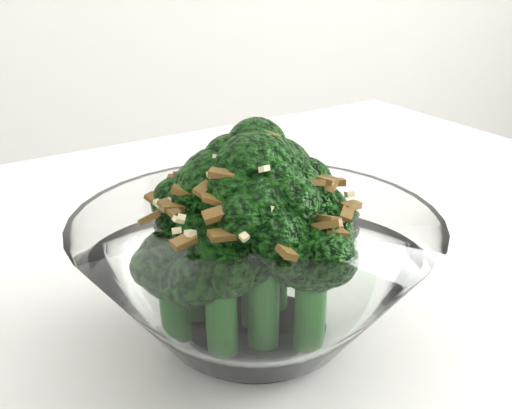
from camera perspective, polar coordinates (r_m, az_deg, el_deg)
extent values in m
cube|color=white|center=(0.53, -10.27, -11.02)|extent=(1.42, 1.21, 0.04)
cylinder|color=white|center=(1.23, 8.14, -10.89)|extent=(0.04, 0.04, 0.71)
cylinder|color=white|center=(0.49, 0.00, -10.42)|extent=(0.10, 0.10, 0.01)
cylinder|color=#1A5215|center=(0.46, 0.00, -4.70)|extent=(0.02, 0.02, 0.09)
sphere|color=#13490D|center=(0.44, 0.00, 2.33)|extent=(0.06, 0.06, 0.06)
cylinder|color=#1A5215|center=(0.49, 1.44, -3.81)|extent=(0.02, 0.02, 0.08)
sphere|color=#13490D|center=(0.46, 1.50, 2.32)|extent=(0.05, 0.05, 0.05)
cylinder|color=#1A5215|center=(0.47, -2.83, -4.90)|extent=(0.02, 0.02, 0.08)
sphere|color=#13490D|center=(0.45, -2.96, 1.25)|extent=(0.05, 0.05, 0.05)
cylinder|color=#1A5215|center=(0.44, 0.62, -7.06)|extent=(0.02, 0.02, 0.08)
sphere|color=#13490D|center=(0.42, 0.65, -0.91)|extent=(0.05, 0.05, 0.05)
cylinder|color=#1A5215|center=(0.48, 4.51, -5.89)|extent=(0.02, 0.02, 0.06)
sphere|color=#13490D|center=(0.46, 4.67, -1.10)|extent=(0.05, 0.05, 0.05)
cylinder|color=#1A5215|center=(0.48, -4.82, -5.91)|extent=(0.02, 0.02, 0.06)
sphere|color=#13490D|center=(0.46, -4.99, -1.28)|extent=(0.05, 0.05, 0.05)
cylinder|color=#1A5215|center=(0.44, 4.35, -8.63)|extent=(0.02, 0.02, 0.06)
sphere|color=#13490D|center=(0.42, 4.50, -3.98)|extent=(0.05, 0.05, 0.05)
cylinder|color=#1A5215|center=(0.44, -2.76, -9.04)|extent=(0.02, 0.02, 0.05)
sphere|color=#13490D|center=(0.42, -2.85, -4.57)|extent=(0.05, 0.05, 0.05)
cylinder|color=#1A5215|center=(0.51, 4.76, -4.97)|extent=(0.02, 0.02, 0.05)
sphere|color=#13490D|center=(0.50, 4.88, -1.52)|extent=(0.04, 0.04, 0.04)
cylinder|color=#1A5215|center=(0.46, -6.49, -8.51)|extent=(0.02, 0.02, 0.04)
sphere|color=#13490D|center=(0.44, -6.67, -4.83)|extent=(0.05, 0.05, 0.05)
cylinder|color=#1A5215|center=(0.52, -0.36, -4.46)|extent=(0.02, 0.02, 0.05)
sphere|color=#13490D|center=(0.50, -0.37, -0.92)|extent=(0.04, 0.04, 0.04)
cylinder|color=#1A5215|center=(0.51, 0.61, -4.58)|extent=(0.02, 0.02, 0.05)
sphere|color=#13490D|center=(0.49, 0.63, -0.60)|extent=(0.05, 0.05, 0.05)
cube|color=olive|center=(0.47, -6.27, 1.92)|extent=(0.01, 0.01, 0.01)
cube|color=olive|center=(0.40, -3.12, -0.75)|extent=(0.02, 0.01, 0.01)
cube|color=olive|center=(0.48, 3.06, 2.89)|extent=(0.02, 0.01, 0.01)
cube|color=olive|center=(0.49, -1.36, 2.55)|extent=(0.02, 0.02, 0.01)
cube|color=olive|center=(0.49, -1.74, 3.09)|extent=(0.02, 0.02, 0.01)
cube|color=olive|center=(0.43, -6.96, -0.27)|extent=(0.01, 0.02, 0.01)
cube|color=olive|center=(0.46, 2.83, 3.39)|extent=(0.02, 0.02, 0.01)
cube|color=olive|center=(0.45, 7.61, -0.09)|extent=(0.02, 0.01, 0.00)
cube|color=olive|center=(0.44, -3.81, 3.30)|extent=(0.02, 0.02, 0.01)
cube|color=olive|center=(0.50, -1.78, 2.45)|extent=(0.02, 0.01, 0.01)
cube|color=olive|center=(0.43, -6.73, -0.26)|extent=(0.02, 0.01, 0.01)
cube|color=olive|center=(0.44, -8.54, -1.08)|extent=(0.01, 0.01, 0.01)
cube|color=olive|center=(0.44, 0.03, 5.34)|extent=(0.02, 0.02, 0.01)
cube|color=olive|center=(0.48, 2.33, 3.37)|extent=(0.01, 0.02, 0.00)
cube|color=olive|center=(0.46, -6.86, 1.18)|extent=(0.01, 0.01, 0.01)
cube|color=olive|center=(0.41, 5.70, -1.17)|extent=(0.02, 0.02, 0.01)
cube|color=olive|center=(0.41, 5.69, -1.63)|extent=(0.02, 0.02, 0.01)
cube|color=olive|center=(0.41, 6.36, -2.24)|extent=(0.02, 0.01, 0.01)
cube|color=olive|center=(0.49, 5.47, 1.34)|extent=(0.02, 0.01, 0.01)
cube|color=olive|center=(0.50, -2.90, 2.41)|extent=(0.01, 0.01, 0.01)
cube|color=olive|center=(0.49, 3.39, 2.40)|extent=(0.02, 0.02, 0.01)
cube|color=olive|center=(0.45, 1.69, 4.33)|extent=(0.02, 0.01, 0.01)
cube|color=olive|center=(0.44, 5.39, 1.93)|extent=(0.02, 0.01, 0.01)
cube|color=olive|center=(0.46, -7.90, 0.22)|extent=(0.02, 0.02, 0.01)
cube|color=olive|center=(0.44, -1.55, 5.03)|extent=(0.02, 0.02, 0.01)
cube|color=olive|center=(0.45, 5.00, 2.00)|extent=(0.01, 0.02, 0.01)
cube|color=olive|center=(0.40, -5.81, -2.96)|extent=(0.02, 0.01, 0.01)
cube|color=olive|center=(0.45, 1.37, 4.83)|extent=(0.01, 0.02, 0.01)
cube|color=olive|center=(0.47, -5.31, 2.23)|extent=(0.01, 0.01, 0.01)
cube|color=olive|center=(0.43, -5.95, 1.04)|extent=(0.02, 0.01, 0.01)
cube|color=olive|center=(0.44, 0.70, 4.80)|extent=(0.01, 0.02, 0.01)
cube|color=olive|center=(0.43, 1.88, 3.24)|extent=(0.01, 0.02, 0.01)
cube|color=olive|center=(0.45, 2.87, 3.93)|extent=(0.01, 0.02, 0.01)
cube|color=olive|center=(0.41, 3.26, 1.28)|extent=(0.01, 0.02, 0.01)
cube|color=olive|center=(0.43, 7.29, -0.75)|extent=(0.01, 0.02, 0.01)
cube|color=olive|center=(0.42, -4.20, 1.30)|extent=(0.01, 0.01, 0.01)
cube|color=olive|center=(0.46, 0.53, 4.17)|extent=(0.02, 0.01, 0.01)
cube|color=olive|center=(0.39, 2.47, -3.86)|extent=(0.01, 0.01, 0.01)
cube|color=olive|center=(0.40, -2.71, -2.44)|extent=(0.02, 0.01, 0.01)
cube|color=olive|center=(0.46, 6.29, 1.78)|extent=(0.01, 0.01, 0.01)
cube|color=olive|center=(0.45, 5.89, 1.54)|extent=(0.02, 0.02, 0.01)
cube|color=olive|center=(0.41, -1.73, 0.93)|extent=(0.01, 0.02, 0.01)
cube|color=olive|center=(0.42, -2.70, 2.44)|extent=(0.02, 0.01, 0.01)
cube|color=olive|center=(0.48, 2.16, 3.05)|extent=(0.02, 0.02, 0.01)
cube|color=olive|center=(0.49, 4.80, 1.77)|extent=(0.01, 0.01, 0.01)
cube|color=olive|center=(0.41, -3.16, 0.31)|extent=(0.02, 0.01, 0.01)
cube|color=olive|center=(0.47, -5.74, 2.09)|extent=(0.02, 0.02, 0.01)
cube|color=olive|center=(0.44, -2.80, 4.07)|extent=(0.01, 0.01, 0.01)
cube|color=olive|center=(0.41, 0.10, 1.73)|extent=(0.02, 0.01, 0.00)
cube|color=olive|center=(0.43, 1.20, 5.20)|extent=(0.01, 0.02, 0.01)
cube|color=olive|center=(0.49, -4.67, 2.37)|extent=(0.01, 0.02, 0.01)
cube|color=olive|center=(0.42, 4.37, 1.78)|extent=(0.02, 0.01, 0.01)
cube|color=beige|center=(0.40, 1.21, -0.34)|extent=(0.01, 0.01, 0.01)
cube|color=beige|center=(0.42, -1.09, 3.25)|extent=(0.00, 0.00, 0.00)
cube|color=beige|center=(0.39, -0.95, -2.60)|extent=(0.01, 0.01, 0.01)
cube|color=beige|center=(0.41, -6.01, -1.13)|extent=(0.01, 0.01, 0.01)
cube|color=beige|center=(0.41, 0.66, 2.87)|extent=(0.01, 0.01, 0.01)
cube|color=beige|center=(0.41, -6.37, -2.10)|extent=(0.01, 0.01, 0.01)
cube|color=beige|center=(0.40, 1.22, -0.40)|extent=(0.01, 0.01, 0.01)
cube|color=beige|center=(0.42, -3.52, 2.43)|extent=(0.01, 0.01, 0.00)
cube|color=beige|center=(0.40, -2.16, -0.75)|extent=(0.01, 0.01, 0.00)
cube|color=beige|center=(0.45, 7.48, 0.83)|extent=(0.01, 0.01, 0.01)
cube|color=beige|center=(0.40, 0.43, 0.16)|extent=(0.00, 0.00, 0.00)
cube|color=beige|center=(0.40, -5.28, -2.31)|extent=(0.01, 0.01, 0.01)
cube|color=beige|center=(0.43, -3.13, 3.76)|extent=(0.01, 0.01, 0.01)
cube|color=beige|center=(0.46, 2.17, 4.31)|extent=(0.01, 0.01, 0.00)
cube|color=beige|center=(0.45, 2.61, 4.28)|extent=(0.00, 0.01, 0.00)
cube|color=beige|center=(0.43, 2.37, 3.66)|extent=(0.01, 0.01, 0.00)
cube|color=beige|center=(0.45, -7.88, 0.15)|extent=(0.01, 0.01, 0.00)
cube|color=beige|center=(0.44, -6.75, 0.32)|extent=(0.01, 0.01, 0.01)
cube|color=beige|center=(0.42, -6.33, -1.20)|extent=(0.01, 0.01, 0.01)
cube|color=beige|center=(0.46, -4.14, 3.23)|extent=(0.01, 0.01, 0.00)
cube|color=beige|center=(0.45, -7.74, -0.08)|extent=(0.00, 0.00, 0.00)
cube|color=beige|center=(0.46, -7.30, 0.62)|extent=(0.00, 0.00, 0.00)
cube|color=beige|center=(0.46, -3.12, 3.70)|extent=(0.00, 0.01, 0.00)
cube|color=beige|center=(0.42, -0.17, 3.19)|extent=(0.01, 0.01, 0.00)
cube|color=beige|center=(0.50, -0.41, 2.77)|extent=(0.01, 0.01, 0.00)
cube|color=beige|center=(0.47, -0.17, 4.00)|extent=(0.01, 0.01, 0.01)
cube|color=beige|center=(0.41, 1.67, 1.11)|extent=(0.01, 0.01, 0.00)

